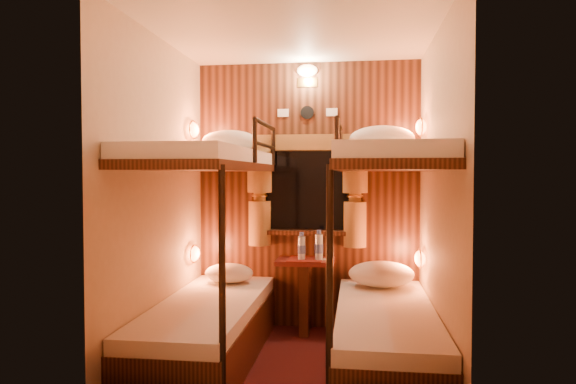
# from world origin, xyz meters

# --- Properties ---
(floor) EXTENTS (2.10, 2.10, 0.00)m
(floor) POSITION_xyz_m (0.00, 0.00, 0.00)
(floor) COLOR black
(floor) RESTS_ON ground
(ceiling) EXTENTS (2.10, 2.10, 0.00)m
(ceiling) POSITION_xyz_m (0.00, 0.00, 2.40)
(ceiling) COLOR silver
(ceiling) RESTS_ON wall_back
(wall_back) EXTENTS (2.40, 0.00, 2.40)m
(wall_back) POSITION_xyz_m (0.00, 1.05, 1.20)
(wall_back) COLOR #C6B293
(wall_back) RESTS_ON floor
(wall_front) EXTENTS (2.40, 0.00, 2.40)m
(wall_front) POSITION_xyz_m (0.00, -1.05, 1.20)
(wall_front) COLOR #C6B293
(wall_front) RESTS_ON floor
(wall_left) EXTENTS (0.00, 2.40, 2.40)m
(wall_left) POSITION_xyz_m (-1.00, 0.00, 1.20)
(wall_left) COLOR #C6B293
(wall_left) RESTS_ON floor
(wall_right) EXTENTS (0.00, 2.40, 2.40)m
(wall_right) POSITION_xyz_m (1.00, 0.00, 1.20)
(wall_right) COLOR #C6B293
(wall_right) RESTS_ON floor
(back_panel) EXTENTS (2.00, 0.03, 2.40)m
(back_panel) POSITION_xyz_m (0.00, 1.04, 1.20)
(back_panel) COLOR black
(back_panel) RESTS_ON floor
(bunk_left) EXTENTS (0.72, 1.90, 1.82)m
(bunk_left) POSITION_xyz_m (-0.65, 0.07, 0.56)
(bunk_left) COLOR black
(bunk_left) RESTS_ON floor
(bunk_right) EXTENTS (0.72, 1.90, 1.82)m
(bunk_right) POSITION_xyz_m (0.65, 0.07, 0.56)
(bunk_right) COLOR black
(bunk_right) RESTS_ON floor
(window) EXTENTS (1.00, 0.12, 0.79)m
(window) POSITION_xyz_m (0.00, 1.00, 1.18)
(window) COLOR black
(window) RESTS_ON back_panel
(curtains) EXTENTS (1.10, 0.22, 1.00)m
(curtains) POSITION_xyz_m (0.00, 0.97, 1.26)
(curtains) COLOR brown
(curtains) RESTS_ON back_panel
(back_fixtures) EXTENTS (0.54, 0.09, 0.48)m
(back_fixtures) POSITION_xyz_m (0.00, 1.00, 2.25)
(back_fixtures) COLOR black
(back_fixtures) RESTS_ON back_panel
(reading_lamps) EXTENTS (2.00, 0.20, 1.25)m
(reading_lamps) POSITION_xyz_m (-0.00, 0.70, 1.24)
(reading_lamps) COLOR #EF5C23
(reading_lamps) RESTS_ON wall_left
(table) EXTENTS (0.50, 0.34, 0.66)m
(table) POSITION_xyz_m (0.00, 0.85, 0.41)
(table) COLOR #5C1615
(table) RESTS_ON floor
(bottle_left) EXTENTS (0.07, 0.07, 0.24)m
(bottle_left) POSITION_xyz_m (-0.03, 0.81, 0.75)
(bottle_left) COLOR #99BFE5
(bottle_left) RESTS_ON table
(bottle_right) EXTENTS (0.08, 0.08, 0.26)m
(bottle_right) POSITION_xyz_m (0.12, 0.82, 0.76)
(bottle_right) COLOR #99BFE5
(bottle_right) RESTS_ON table
(sachet_a) EXTENTS (0.09, 0.07, 0.01)m
(sachet_a) POSITION_xyz_m (0.13, 0.86, 0.65)
(sachet_a) COLOR silver
(sachet_a) RESTS_ON table
(sachet_b) EXTENTS (0.08, 0.08, 0.01)m
(sachet_b) POSITION_xyz_m (0.17, 0.83, 0.65)
(sachet_b) COLOR silver
(sachet_b) RESTS_ON table
(pillow_lower_left) EXTENTS (0.42, 0.30, 0.17)m
(pillow_lower_left) POSITION_xyz_m (-0.65, 0.71, 0.54)
(pillow_lower_left) COLOR silver
(pillow_lower_left) RESTS_ON bunk_left
(pillow_lower_right) EXTENTS (0.54, 0.39, 0.21)m
(pillow_lower_right) POSITION_xyz_m (0.65, 0.70, 0.56)
(pillow_lower_right) COLOR silver
(pillow_lower_right) RESTS_ON bunk_right
(pillow_upper_left) EXTENTS (0.48, 0.34, 0.19)m
(pillow_upper_left) POSITION_xyz_m (-0.65, 0.74, 1.68)
(pillow_upper_left) COLOR silver
(pillow_upper_left) RESTS_ON bunk_left
(pillow_upper_right) EXTENTS (0.54, 0.38, 0.21)m
(pillow_upper_right) POSITION_xyz_m (0.65, 0.73, 1.69)
(pillow_upper_right) COLOR silver
(pillow_upper_right) RESTS_ON bunk_right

